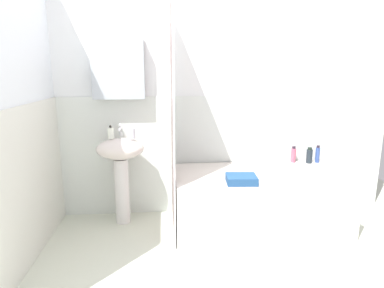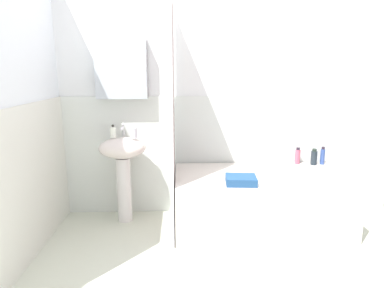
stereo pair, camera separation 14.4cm
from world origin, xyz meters
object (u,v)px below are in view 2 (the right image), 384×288
(bathtub, at_px, (260,201))
(towel_folded, at_px, (241,180))
(shampoo_bottle, at_px, (314,157))
(sink, at_px, (123,160))
(soap_dispenser, at_px, (113,132))
(body_wash_bottle, at_px, (322,156))
(lotion_bottle, at_px, (298,156))
(toothbrush_cup, at_px, (134,133))

(bathtub, distance_m, towel_folded, 0.46)
(shampoo_bottle, xyz_separation_m, towel_folded, (-0.83, -0.54, -0.04))
(sink, height_order, bathtub, sink)
(soap_dispenser, relative_size, shampoo_bottle, 0.77)
(soap_dispenser, bearing_deg, body_wash_bottle, 3.07)
(bathtub, xyz_separation_m, towel_folded, (-0.24, -0.26, 0.29))
(shampoo_bottle, relative_size, towel_folded, 0.65)
(body_wash_bottle, distance_m, towel_folded, 1.08)
(sink, distance_m, shampoo_bottle, 1.88)
(bathtub, relative_size, body_wash_bottle, 8.77)
(towel_folded, bearing_deg, lotion_bottle, 40.76)
(body_wash_bottle, relative_size, lotion_bottle, 1.07)
(body_wash_bottle, height_order, shampoo_bottle, body_wash_bottle)
(bathtub, bearing_deg, body_wash_bottle, 23.11)
(bathtub, height_order, body_wash_bottle, body_wash_bottle)
(shampoo_bottle, distance_m, towel_folded, 0.99)
(soap_dispenser, distance_m, body_wash_bottle, 2.07)
(toothbrush_cup, bearing_deg, lotion_bottle, 5.70)
(soap_dispenser, distance_m, bathtub, 1.51)
(soap_dispenser, xyz_separation_m, body_wash_bottle, (2.05, 0.11, -0.28))
(bathtub, distance_m, lotion_bottle, 0.64)
(towel_folded, bearing_deg, body_wash_bottle, 31.13)
(lotion_bottle, bearing_deg, shampoo_bottle, -15.83)
(bathtub, bearing_deg, toothbrush_cup, 172.20)
(soap_dispenser, distance_m, towel_folded, 1.26)
(lotion_bottle, height_order, towel_folded, lotion_bottle)
(toothbrush_cup, xyz_separation_m, body_wash_bottle, (1.85, 0.13, -0.27))
(sink, height_order, body_wash_bottle, sink)
(shampoo_bottle, bearing_deg, towel_folded, -146.80)
(towel_folded, bearing_deg, sink, 156.86)
(sink, distance_m, body_wash_bottle, 1.97)
(body_wash_bottle, xyz_separation_m, shampoo_bottle, (-0.09, -0.01, -0.01))
(shampoo_bottle, bearing_deg, sink, -177.18)
(bathtub, bearing_deg, lotion_bottle, 35.96)
(sink, bearing_deg, lotion_bottle, 4.47)
(body_wash_bottle, relative_size, shampoo_bottle, 1.10)
(soap_dispenser, height_order, bathtub, soap_dispenser)
(toothbrush_cup, distance_m, bathtub, 1.33)
(soap_dispenser, bearing_deg, towel_folded, -21.57)
(shampoo_bottle, bearing_deg, soap_dispenser, -177.19)
(sink, bearing_deg, bathtub, -8.20)
(bathtub, bearing_deg, towel_folded, -131.81)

